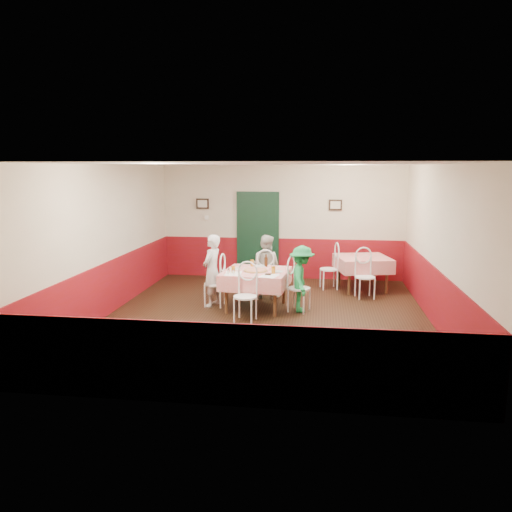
# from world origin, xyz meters

# --- Properties ---
(floor) EXTENTS (7.00, 7.00, 0.00)m
(floor) POSITION_xyz_m (0.00, 0.00, 0.00)
(floor) COLOR black
(floor) RESTS_ON ground
(ceiling) EXTENTS (7.00, 7.00, 0.00)m
(ceiling) POSITION_xyz_m (0.00, 0.00, 2.80)
(ceiling) COLOR white
(ceiling) RESTS_ON back_wall
(back_wall) EXTENTS (6.00, 0.10, 2.80)m
(back_wall) POSITION_xyz_m (0.00, 3.50, 1.40)
(back_wall) COLOR beige
(back_wall) RESTS_ON ground
(front_wall) EXTENTS (6.00, 0.10, 2.80)m
(front_wall) POSITION_xyz_m (0.00, -3.50, 1.40)
(front_wall) COLOR beige
(front_wall) RESTS_ON ground
(left_wall) EXTENTS (0.10, 7.00, 2.80)m
(left_wall) POSITION_xyz_m (-3.00, 0.00, 1.40)
(left_wall) COLOR beige
(left_wall) RESTS_ON ground
(right_wall) EXTENTS (0.10, 7.00, 2.80)m
(right_wall) POSITION_xyz_m (3.00, 0.00, 1.40)
(right_wall) COLOR beige
(right_wall) RESTS_ON ground
(wainscot_back) EXTENTS (6.00, 0.03, 1.00)m
(wainscot_back) POSITION_xyz_m (0.00, 3.48, 0.50)
(wainscot_back) COLOR maroon
(wainscot_back) RESTS_ON ground
(wainscot_front) EXTENTS (6.00, 0.03, 1.00)m
(wainscot_front) POSITION_xyz_m (0.00, -3.48, 0.50)
(wainscot_front) COLOR maroon
(wainscot_front) RESTS_ON ground
(wainscot_left) EXTENTS (0.03, 7.00, 1.00)m
(wainscot_left) POSITION_xyz_m (-2.98, 0.00, 0.50)
(wainscot_left) COLOR maroon
(wainscot_left) RESTS_ON ground
(wainscot_right) EXTENTS (0.03, 7.00, 1.00)m
(wainscot_right) POSITION_xyz_m (2.98, 0.00, 0.50)
(wainscot_right) COLOR maroon
(wainscot_right) RESTS_ON ground
(door) EXTENTS (0.96, 0.06, 2.10)m
(door) POSITION_xyz_m (-0.60, 3.45, 1.05)
(door) COLOR black
(door) RESTS_ON ground
(picture_left) EXTENTS (0.32, 0.03, 0.26)m
(picture_left) POSITION_xyz_m (-2.00, 3.45, 1.85)
(picture_left) COLOR black
(picture_left) RESTS_ON back_wall
(picture_right) EXTENTS (0.32, 0.03, 0.26)m
(picture_right) POSITION_xyz_m (1.30, 3.45, 1.85)
(picture_right) COLOR black
(picture_right) RESTS_ON back_wall
(thermostat) EXTENTS (0.10, 0.03, 0.10)m
(thermostat) POSITION_xyz_m (-1.90, 3.45, 1.50)
(thermostat) COLOR white
(thermostat) RESTS_ON back_wall
(main_table) EXTENTS (1.33, 1.33, 0.77)m
(main_table) POSITION_xyz_m (-0.27, 0.62, 0.38)
(main_table) COLOR red
(main_table) RESTS_ON ground
(second_table) EXTENTS (1.34, 1.34, 0.77)m
(second_table) POSITION_xyz_m (1.92, 2.47, 0.38)
(second_table) COLOR red
(second_table) RESTS_ON ground
(chair_left) EXTENTS (0.45, 0.45, 0.90)m
(chair_left) POSITION_xyz_m (-1.11, 0.70, 0.45)
(chair_left) COLOR white
(chair_left) RESTS_ON ground
(chair_right) EXTENTS (0.53, 0.53, 0.90)m
(chair_right) POSITION_xyz_m (0.58, 0.53, 0.45)
(chair_right) COLOR white
(chair_right) RESTS_ON ground
(chair_far) EXTENTS (0.47, 0.47, 0.90)m
(chair_far) POSITION_xyz_m (-0.18, 1.46, 0.45)
(chair_far) COLOR white
(chair_far) RESTS_ON ground
(chair_near) EXTENTS (0.47, 0.47, 0.90)m
(chair_near) POSITION_xyz_m (-0.35, -0.23, 0.45)
(chair_near) COLOR white
(chair_near) RESTS_ON ground
(chair_second_a) EXTENTS (0.50, 0.50, 0.90)m
(chair_second_a) POSITION_xyz_m (1.17, 2.47, 0.45)
(chair_second_a) COLOR white
(chair_second_a) RESTS_ON ground
(chair_second_b) EXTENTS (0.50, 0.50, 0.90)m
(chair_second_b) POSITION_xyz_m (1.92, 1.72, 0.45)
(chair_second_b) COLOR white
(chair_second_b) RESTS_ON ground
(pizza) EXTENTS (0.49, 0.49, 0.03)m
(pizza) POSITION_xyz_m (-0.27, 0.57, 0.77)
(pizza) COLOR #B74723
(pizza) RESTS_ON main_table
(plate_left) EXTENTS (0.27, 0.27, 0.01)m
(plate_left) POSITION_xyz_m (-0.71, 0.69, 0.77)
(plate_left) COLOR white
(plate_left) RESTS_ON main_table
(plate_right) EXTENTS (0.27, 0.27, 0.01)m
(plate_right) POSITION_xyz_m (0.14, 0.56, 0.77)
(plate_right) COLOR white
(plate_right) RESTS_ON main_table
(plate_far) EXTENTS (0.27, 0.27, 0.01)m
(plate_far) POSITION_xyz_m (-0.24, 1.04, 0.77)
(plate_far) COLOR white
(plate_far) RESTS_ON main_table
(glass_a) EXTENTS (0.08, 0.08, 0.13)m
(glass_a) POSITION_xyz_m (-0.68, 0.39, 0.82)
(glass_a) COLOR #BF7219
(glass_a) RESTS_ON main_table
(glass_b) EXTENTS (0.08, 0.08, 0.14)m
(glass_b) POSITION_xyz_m (0.09, 0.38, 0.83)
(glass_b) COLOR #BF7219
(glass_b) RESTS_ON main_table
(glass_c) EXTENTS (0.08, 0.08, 0.13)m
(glass_c) POSITION_xyz_m (-0.40, 1.04, 0.83)
(glass_c) COLOR #BF7219
(glass_c) RESTS_ON main_table
(beer_bottle) EXTENTS (0.07, 0.07, 0.24)m
(beer_bottle) POSITION_xyz_m (-0.12, 1.03, 0.88)
(beer_bottle) COLOR #381C0A
(beer_bottle) RESTS_ON main_table
(shaker_a) EXTENTS (0.04, 0.04, 0.09)m
(shaker_a) POSITION_xyz_m (-0.74, 0.21, 0.81)
(shaker_a) COLOR silver
(shaker_a) RESTS_ON main_table
(shaker_b) EXTENTS (0.04, 0.04, 0.09)m
(shaker_b) POSITION_xyz_m (-0.64, 0.22, 0.81)
(shaker_b) COLOR silver
(shaker_b) RESTS_ON main_table
(shaker_c) EXTENTS (0.04, 0.04, 0.09)m
(shaker_c) POSITION_xyz_m (-0.75, 0.33, 0.81)
(shaker_c) COLOR #B23319
(shaker_c) RESTS_ON main_table
(menu_left) EXTENTS (0.32, 0.41, 0.00)m
(menu_left) POSITION_xyz_m (-0.66, 0.28, 0.76)
(menu_left) COLOR white
(menu_left) RESTS_ON main_table
(menu_right) EXTENTS (0.41, 0.47, 0.00)m
(menu_right) POSITION_xyz_m (0.04, 0.18, 0.76)
(menu_right) COLOR white
(menu_right) RESTS_ON main_table
(wallet) EXTENTS (0.12, 0.10, 0.02)m
(wallet) POSITION_xyz_m (0.01, 0.26, 0.77)
(wallet) COLOR black
(wallet) RESTS_ON main_table
(diner_left) EXTENTS (0.48, 0.60, 1.44)m
(diner_left) POSITION_xyz_m (-1.16, 0.71, 0.72)
(diner_left) COLOR gray
(diner_left) RESTS_ON ground
(diner_far) EXTENTS (0.79, 0.70, 1.35)m
(diner_far) POSITION_xyz_m (-0.18, 1.51, 0.67)
(diner_far) COLOR gray
(diner_far) RESTS_ON ground
(diner_right) EXTENTS (0.53, 0.86, 1.28)m
(diner_right) POSITION_xyz_m (0.63, 0.53, 0.64)
(diner_right) COLOR gray
(diner_right) RESTS_ON ground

